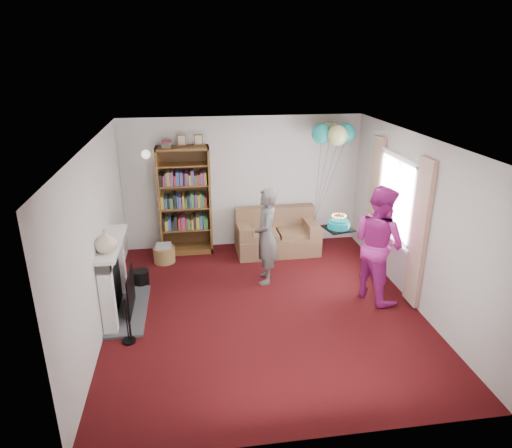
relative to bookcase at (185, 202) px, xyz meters
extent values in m
plane|color=#340907|center=(1.11, -2.30, -0.98)|extent=(5.00, 5.00, 0.00)
cube|color=silver|center=(1.11, 0.21, 0.27)|extent=(4.50, 0.02, 2.50)
cube|color=silver|center=(-1.15, -2.30, 0.27)|extent=(0.02, 5.00, 2.50)
cube|color=silver|center=(3.37, -2.30, 0.27)|extent=(0.02, 5.00, 2.50)
cube|color=white|center=(1.11, -2.30, 1.52)|extent=(4.50, 5.00, 0.01)
cube|color=#3F3F42|center=(-0.89, -2.10, -0.96)|extent=(0.55, 1.40, 0.04)
cube|color=white|center=(-1.04, -2.65, -0.45)|extent=(0.18, 0.14, 1.06)
cube|color=white|center=(-1.04, -1.55, -0.45)|extent=(0.18, 0.14, 1.06)
cube|color=white|center=(-1.04, -2.10, 0.02)|extent=(0.18, 1.24, 0.16)
cube|color=white|center=(-1.01, -2.10, 0.12)|extent=(0.28, 1.35, 0.05)
cube|color=black|center=(-1.06, -2.10, -0.50)|extent=(0.10, 0.80, 0.86)
cube|color=black|center=(-0.82, -2.10, -0.65)|extent=(0.02, 0.70, 0.60)
cylinder|color=black|center=(-0.79, -2.88, -0.66)|extent=(0.18, 0.18, 0.64)
cylinder|color=black|center=(-0.76, -1.30, -0.85)|extent=(0.26, 0.26, 0.26)
cube|color=white|center=(3.32, -1.70, 1.09)|extent=(0.08, 1.30, 0.08)
cube|color=white|center=(3.32, -1.70, -0.16)|extent=(0.08, 1.30, 0.08)
cube|color=white|center=(3.35, -1.70, 0.47)|extent=(0.01, 1.15, 1.20)
cube|color=white|center=(3.29, -1.70, -0.19)|extent=(0.14, 1.32, 0.04)
cube|color=#C3B794|center=(3.31, -2.52, 0.17)|extent=(0.07, 0.38, 2.20)
cube|color=#C3B794|center=(3.31, -0.88, 0.17)|extent=(0.07, 0.38, 2.20)
cylinder|color=gold|center=(-0.64, 0.15, 0.92)|extent=(0.04, 0.12, 0.04)
sphere|color=white|center=(-0.64, 0.06, 0.90)|extent=(0.16, 0.16, 0.16)
cube|color=#472B14|center=(0.00, 0.16, 0.02)|extent=(0.95, 0.04, 2.01)
cube|color=brown|center=(-0.45, -0.03, 0.02)|extent=(0.04, 0.42, 2.01)
cube|color=brown|center=(0.46, -0.03, 0.02)|extent=(0.04, 0.42, 2.01)
cube|color=brown|center=(0.00, -0.03, 1.01)|extent=(0.95, 0.42, 0.04)
cube|color=brown|center=(0.00, -0.03, -0.93)|extent=(0.95, 0.42, 0.10)
cube|color=brown|center=(0.00, -0.03, -0.51)|extent=(0.87, 0.38, 0.03)
cube|color=brown|center=(0.00, -0.03, -0.08)|extent=(0.87, 0.38, 0.02)
cube|color=brown|center=(0.00, -0.03, 0.34)|extent=(0.87, 0.38, 0.02)
cube|color=brown|center=(0.00, -0.03, 0.71)|extent=(0.87, 0.38, 0.02)
cube|color=maroon|center=(-0.26, -0.05, 1.09)|extent=(0.16, 0.22, 0.12)
cube|color=brown|center=(0.00, 0.02, 1.14)|extent=(0.16, 0.02, 0.20)
cube|color=brown|center=(0.30, 0.02, 1.14)|extent=(0.16, 0.02, 0.20)
cube|color=brown|center=(1.69, -0.30, -0.80)|extent=(1.53, 0.81, 0.36)
cube|color=brown|center=(1.69, -0.02, -0.49)|extent=(1.53, 0.24, 0.63)
cube|color=brown|center=(1.05, -0.30, -0.62)|extent=(0.24, 0.76, 0.50)
cube|color=brown|center=(2.34, -0.30, -0.62)|extent=(0.24, 0.76, 0.50)
cube|color=brown|center=(1.35, -0.38, -0.60)|extent=(0.65, 0.51, 0.12)
cube|color=brown|center=(2.03, -0.38, -0.60)|extent=(0.65, 0.51, 0.12)
cylinder|color=olive|center=(-0.42, -0.45, -0.84)|extent=(0.38, 0.38, 0.29)
cube|color=beige|center=(-0.42, -0.45, -0.66)|extent=(0.27, 0.21, 0.06)
imported|color=black|center=(1.29, -1.44, -0.18)|extent=(0.46, 0.63, 1.60)
imported|color=#B02387|center=(2.86, -2.20, -0.09)|extent=(0.96, 1.06, 1.79)
cube|color=black|center=(2.31, -1.96, 0.09)|extent=(0.40, 0.40, 0.02)
cylinder|color=#0C8A92|center=(2.31, -1.96, 0.15)|extent=(0.33, 0.33, 0.10)
cylinder|color=#0C8A92|center=(2.31, -1.96, 0.21)|extent=(0.24, 0.24, 0.04)
cylinder|color=#D45E97|center=(2.40, -1.96, 0.25)|extent=(0.01, 0.01, 0.09)
sphere|color=orange|center=(2.40, -1.96, 0.30)|extent=(0.02, 0.02, 0.02)
cylinder|color=#D45E97|center=(2.39, -1.91, 0.25)|extent=(0.01, 0.01, 0.09)
sphere|color=orange|center=(2.39, -1.91, 0.30)|extent=(0.02, 0.02, 0.02)
cylinder|color=#D45E97|center=(2.36, -1.88, 0.25)|extent=(0.01, 0.01, 0.09)
sphere|color=orange|center=(2.36, -1.88, 0.30)|extent=(0.02, 0.02, 0.02)
cylinder|color=#D45E97|center=(2.32, -1.86, 0.25)|extent=(0.01, 0.01, 0.09)
sphere|color=orange|center=(2.32, -1.86, 0.30)|extent=(0.02, 0.02, 0.02)
cylinder|color=#D45E97|center=(2.27, -1.86, 0.25)|extent=(0.01, 0.01, 0.09)
sphere|color=orange|center=(2.27, -1.86, 0.30)|extent=(0.02, 0.02, 0.02)
cylinder|color=#D45E97|center=(2.23, -1.89, 0.25)|extent=(0.01, 0.01, 0.09)
sphere|color=orange|center=(2.23, -1.89, 0.30)|extent=(0.02, 0.02, 0.02)
cylinder|color=#D45E97|center=(2.21, -1.93, 0.25)|extent=(0.01, 0.01, 0.09)
sphere|color=orange|center=(2.21, -1.93, 0.30)|extent=(0.02, 0.02, 0.02)
cylinder|color=#D45E97|center=(2.21, -1.98, 0.25)|extent=(0.01, 0.01, 0.09)
sphere|color=orange|center=(2.21, -1.98, 0.30)|extent=(0.02, 0.02, 0.02)
cylinder|color=#D45E97|center=(2.23, -2.02, 0.25)|extent=(0.01, 0.01, 0.09)
sphere|color=orange|center=(2.23, -2.02, 0.30)|extent=(0.02, 0.02, 0.02)
cylinder|color=#D45E97|center=(2.27, -2.05, 0.25)|extent=(0.01, 0.01, 0.09)
sphere|color=orange|center=(2.27, -2.05, 0.30)|extent=(0.02, 0.02, 0.02)
cylinder|color=#D45E97|center=(2.32, -2.06, 0.25)|extent=(0.01, 0.01, 0.09)
sphere|color=orange|center=(2.32, -2.06, 0.30)|extent=(0.02, 0.02, 0.02)
cylinder|color=#D45E97|center=(2.36, -2.04, 0.25)|extent=(0.01, 0.01, 0.09)
sphere|color=orange|center=(2.36, -2.04, 0.30)|extent=(0.02, 0.02, 0.02)
cylinder|color=#D45E97|center=(2.39, -2.00, 0.25)|extent=(0.01, 0.01, 0.09)
sphere|color=orange|center=(2.39, -2.00, 0.30)|extent=(0.02, 0.02, 0.02)
sphere|color=#3F3F3F|center=(2.34, -0.50, -0.34)|extent=(0.02, 0.02, 0.02)
sphere|color=#1BA89F|center=(2.91, -0.26, 1.24)|extent=(0.36, 0.36, 0.36)
sphere|color=#C6CA7C|center=(2.69, -0.04, 1.24)|extent=(0.36, 0.36, 0.36)
sphere|color=#1BA89F|center=(2.47, -0.26, 1.24)|extent=(0.36, 0.36, 0.36)
sphere|color=#C6CA7C|center=(2.69, -0.48, 1.24)|extent=(0.36, 0.36, 0.36)
imported|color=beige|center=(-1.01, -2.45, 0.30)|extent=(0.34, 0.34, 0.31)
camera|label=1|loc=(0.13, -8.14, 2.60)|focal=32.00mm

